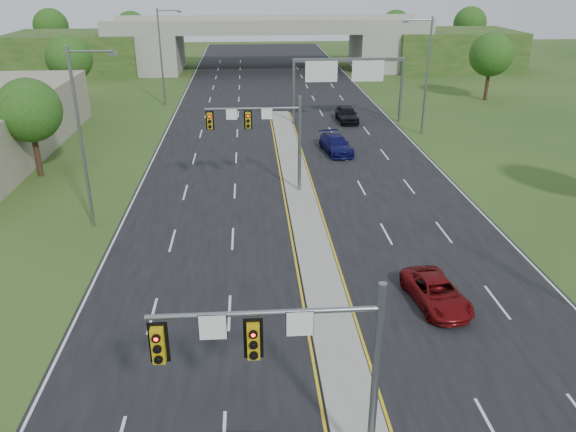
# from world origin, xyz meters

# --- Properties ---
(road) EXTENTS (24.00, 160.00, 0.02)m
(road) POSITION_xyz_m (0.00, 35.00, 0.01)
(road) COLOR black
(road) RESTS_ON ground
(median) EXTENTS (2.00, 54.00, 0.16)m
(median) POSITION_xyz_m (0.00, 23.00, 0.10)
(median) COLOR gray
(median) RESTS_ON road
(lane_markings) EXTENTS (23.72, 160.00, 0.01)m
(lane_markings) POSITION_xyz_m (-0.60, 28.91, 0.02)
(lane_markings) COLOR gold
(lane_markings) RESTS_ON road
(signal_mast_near) EXTENTS (6.62, 0.60, 7.00)m
(signal_mast_near) POSITION_xyz_m (-2.26, -0.07, 4.73)
(signal_mast_near) COLOR slate
(signal_mast_near) RESTS_ON ground
(signal_mast_far) EXTENTS (6.62, 0.60, 7.00)m
(signal_mast_far) POSITION_xyz_m (-2.26, 24.93, 4.73)
(signal_mast_far) COLOR slate
(signal_mast_far) RESTS_ON ground
(sign_gantry) EXTENTS (11.58, 0.44, 6.67)m
(sign_gantry) POSITION_xyz_m (6.68, 44.92, 5.24)
(sign_gantry) COLOR slate
(sign_gantry) RESTS_ON ground
(overpass) EXTENTS (80.00, 14.00, 8.10)m
(overpass) POSITION_xyz_m (0.00, 80.00, 3.55)
(overpass) COLOR gray
(overpass) RESTS_ON ground
(lightpole_l_mid) EXTENTS (2.85, 0.25, 11.00)m
(lightpole_l_mid) POSITION_xyz_m (-13.30, 20.00, 6.10)
(lightpole_l_mid) COLOR slate
(lightpole_l_mid) RESTS_ON ground
(lightpole_l_far) EXTENTS (2.85, 0.25, 11.00)m
(lightpole_l_far) POSITION_xyz_m (-13.30, 55.00, 6.10)
(lightpole_l_far) COLOR slate
(lightpole_l_far) RESTS_ON ground
(lightpole_r_far) EXTENTS (2.85, 0.25, 11.00)m
(lightpole_r_far) POSITION_xyz_m (13.30, 40.00, 6.10)
(lightpole_r_far) COLOR slate
(lightpole_r_far) RESTS_ON ground
(tree_l_near) EXTENTS (4.80, 4.80, 7.60)m
(tree_l_near) POSITION_xyz_m (-20.00, 30.00, 5.18)
(tree_l_near) COLOR #382316
(tree_l_near) RESTS_ON ground
(tree_l_mid) EXTENTS (5.20, 5.20, 8.12)m
(tree_l_mid) POSITION_xyz_m (-24.00, 55.00, 5.51)
(tree_l_mid) COLOR #382316
(tree_l_mid) RESTS_ON ground
(tree_r_mid) EXTENTS (5.20, 5.20, 8.12)m
(tree_r_mid) POSITION_xyz_m (26.00, 55.00, 5.51)
(tree_r_mid) COLOR #382316
(tree_r_mid) RESTS_ON ground
(tree_back_a) EXTENTS (6.00, 6.00, 8.85)m
(tree_back_a) POSITION_xyz_m (-38.00, 94.00, 5.84)
(tree_back_a) COLOR #382316
(tree_back_a) RESTS_ON ground
(tree_back_b) EXTENTS (5.60, 5.60, 8.32)m
(tree_back_b) POSITION_xyz_m (-24.00, 94.00, 5.51)
(tree_back_b) COLOR #382316
(tree_back_b) RESTS_ON ground
(tree_back_c) EXTENTS (5.60, 5.60, 8.32)m
(tree_back_c) POSITION_xyz_m (24.00, 94.00, 5.51)
(tree_back_c) COLOR #382316
(tree_back_c) RESTS_ON ground
(tree_back_d) EXTENTS (6.00, 6.00, 8.85)m
(tree_back_d) POSITION_xyz_m (38.00, 94.00, 5.84)
(tree_back_d) COLOR #382316
(tree_back_d) RESTS_ON ground
(car_far_a) EXTENTS (2.75, 4.88, 1.29)m
(car_far_a) POSITION_xyz_m (5.23, 9.54, 0.66)
(car_far_a) COLOR #650A0B
(car_far_a) RESTS_ON road
(car_far_b) EXTENTS (2.85, 5.40, 1.49)m
(car_far_b) POSITION_xyz_m (4.10, 34.38, 0.77)
(car_far_b) COLOR #0B0C46
(car_far_b) RESTS_ON road
(car_far_c) EXTENTS (2.09, 4.94, 1.67)m
(car_far_c) POSITION_xyz_m (6.92, 45.28, 0.85)
(car_far_c) COLOR black
(car_far_c) RESTS_ON road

